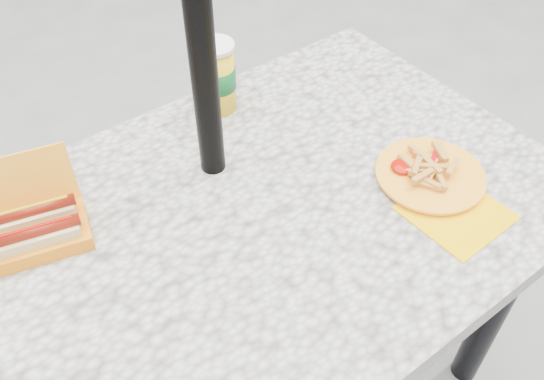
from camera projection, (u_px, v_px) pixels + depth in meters
picnic_table at (260, 248)px, 1.17m from camera, size 1.20×0.80×0.75m
umbrella_pole at (198, 9)px, 0.93m from camera, size 0.05×0.05×2.20m
hotdog_box at (36, 227)px, 1.02m from camera, size 0.21×0.18×0.14m
fries_plate at (431, 177)px, 1.14m from camera, size 0.23×0.29×0.04m
soda_cup at (216, 77)px, 1.26m from camera, size 0.09×0.09×0.16m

